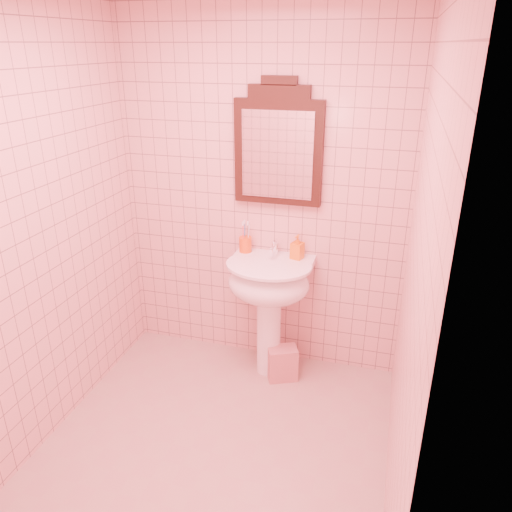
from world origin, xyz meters
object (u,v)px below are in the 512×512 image
(towel, at_px, (282,363))
(soap_dispenser, at_px, (297,247))
(mirror, at_px, (278,147))
(toothbrush_cup, at_px, (245,244))
(pedestal_sink, at_px, (269,290))

(towel, bearing_deg, soap_dispenser, 77.75)
(mirror, xyz_separation_m, soap_dispenser, (0.16, -0.07, -0.65))
(mirror, xyz_separation_m, toothbrush_cup, (-0.21, -0.05, -0.68))
(toothbrush_cup, xyz_separation_m, towel, (0.33, -0.21, -0.79))
(pedestal_sink, relative_size, toothbrush_cup, 4.25)
(soap_dispenser, xyz_separation_m, towel, (-0.04, -0.19, -0.82))
(mirror, distance_m, toothbrush_cup, 0.72)
(mirror, height_order, soap_dispenser, mirror)
(towel, bearing_deg, mirror, 114.76)
(toothbrush_cup, height_order, towel, toothbrush_cup)
(pedestal_sink, distance_m, soap_dispenser, 0.35)
(pedestal_sink, xyz_separation_m, soap_dispenser, (0.16, 0.13, 0.29))
(mirror, xyz_separation_m, towel, (0.12, -0.26, -1.48))
(towel, bearing_deg, toothbrush_cup, 147.64)
(toothbrush_cup, bearing_deg, pedestal_sink, -35.64)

